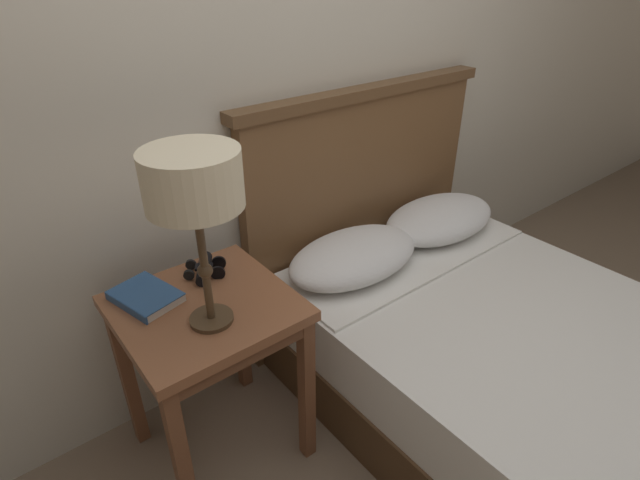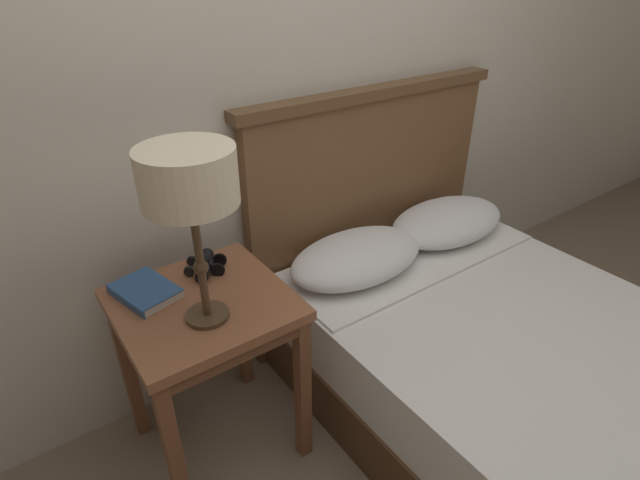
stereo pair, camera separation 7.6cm
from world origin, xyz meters
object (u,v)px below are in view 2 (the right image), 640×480
Objects in this scene: bed at (520,373)px; table_lamp at (189,183)px; binoculars_pair at (205,265)px; book_on_nightstand at (145,291)px; nightstand at (205,324)px.

table_lamp is (-0.96, 0.50, 0.82)m from bed.
table_lamp is at bearing -112.97° from binoculars_pair.
book_on_nightstand is (-0.12, 0.22, -0.42)m from table_lamp.
table_lamp is 3.35× the size of binoculars_pair.
table_lamp is 0.49m from binoculars_pair.
bed is 1.20m from binoculars_pair.
nightstand is 0.22m from book_on_nightstand.
nightstand is at bearing 77.24° from table_lamp.
bed is 3.78× the size of table_lamp.
table_lamp is at bearing 152.53° from bed.
nightstand is 0.54m from table_lamp.
nightstand is 1.25× the size of table_lamp.
book_on_nightstand is (-0.14, 0.13, 0.11)m from nightstand.
book_on_nightstand is at bearing 146.31° from bed.
book_on_nightstand is 1.52× the size of binoculars_pair.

